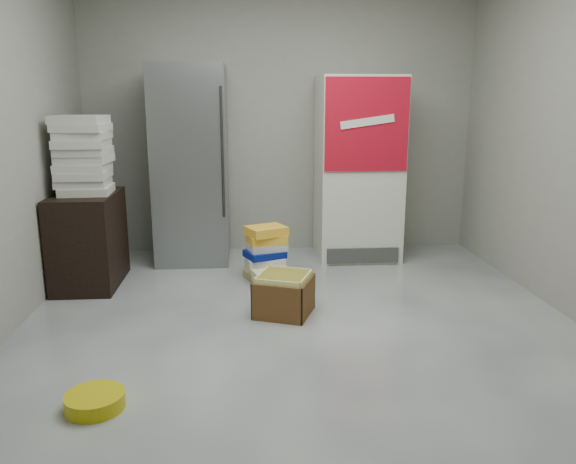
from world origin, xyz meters
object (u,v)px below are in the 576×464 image
(steel_fridge, at_px, (191,165))
(coke_cooler, at_px, (358,168))
(wood_shelf, at_px, (89,240))
(cardboard_box, at_px, (284,297))
(phonebook_stack_main, at_px, (266,253))

(steel_fridge, relative_size, coke_cooler, 1.06)
(coke_cooler, distance_m, wood_shelf, 2.63)
(coke_cooler, height_order, cardboard_box, coke_cooler)
(steel_fridge, distance_m, coke_cooler, 1.65)
(coke_cooler, bearing_deg, steel_fridge, 179.82)
(coke_cooler, relative_size, wood_shelf, 2.25)
(wood_shelf, distance_m, phonebook_stack_main, 1.53)
(coke_cooler, xyz_separation_m, cardboard_box, (-0.85, -1.55, -0.77))
(phonebook_stack_main, xyz_separation_m, cardboard_box, (0.10, -0.87, -0.11))
(steel_fridge, height_order, coke_cooler, steel_fridge)
(phonebook_stack_main, relative_size, cardboard_box, 0.96)
(wood_shelf, bearing_deg, cardboard_box, -26.91)
(wood_shelf, bearing_deg, steel_fridge, 41.31)
(steel_fridge, height_order, cardboard_box, steel_fridge)
(steel_fridge, distance_m, phonebook_stack_main, 1.21)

